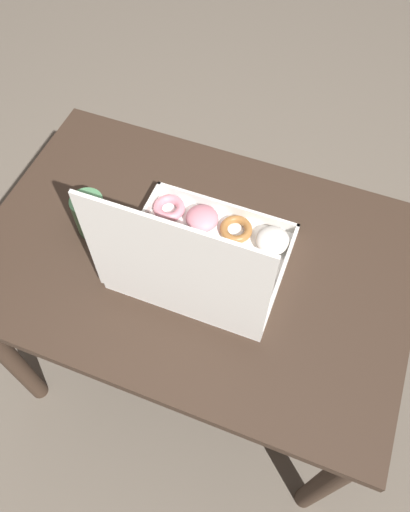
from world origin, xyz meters
The scene contains 4 objects.
ground_plane centered at (0.00, 0.00, 0.00)m, with size 8.00×8.00×0.00m, color #6B6054.
dining_table centered at (0.00, 0.00, 0.61)m, with size 1.06×0.71×0.72m.
donut_box centered at (-0.03, 0.04, 0.78)m, with size 0.38×0.32×0.36m.
coffee_mug centered at (0.27, 0.01, 0.78)m, with size 0.08×0.08×0.11m.
Camera 1 is at (-0.25, 0.59, 1.75)m, focal length 35.00 mm.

